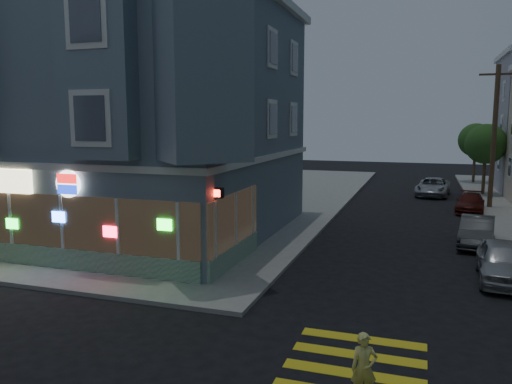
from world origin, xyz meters
The scene contains 12 objects.
ground centered at (0.00, 0.00, 0.00)m, with size 120.00×120.00×0.00m, color black.
sidewalk_nw centered at (-13.50, 23.00, 0.07)m, with size 33.00×42.00×0.15m, color gray.
corner_building centered at (-6.00, 10.98, 5.82)m, with size 14.60×14.60×11.40m.
utility_pole centered at (12.00, 24.00, 4.80)m, with size 2.20×0.30×9.00m.
street_tree_near centered at (12.20, 30.00, 3.94)m, with size 3.00×3.00×5.30m.
street_tree_far centered at (12.20, 38.00, 3.94)m, with size 3.00×3.00×5.30m.
running_child centered at (6.84, -1.34, 0.73)m, with size 0.53×0.35×1.46m, color #CCC968.
parked_car_a centered at (10.66, 8.11, 0.72)m, with size 1.70×4.22×1.44m, color #A8ABB0.
parked_car_b centered at (10.26, 13.31, 0.67)m, with size 1.41×4.05×1.33m, color #3B3E41.
parked_car_c centered at (10.70, 22.38, 0.58)m, with size 1.63×4.02×1.17m, color #4F1712.
parked_car_d centered at (8.60, 28.96, 0.68)m, with size 2.26×4.90×1.36m, color #A5A9B0.
traffic_signal centered at (0.85, 4.86, 3.90)m, with size 0.66×0.62×5.54m.
Camera 1 is at (7.78, -10.97, 5.67)m, focal length 35.00 mm.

